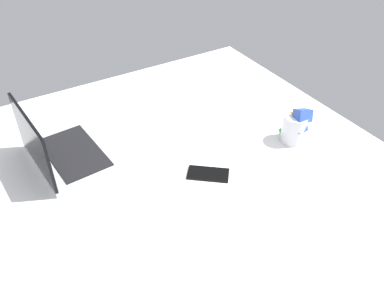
{
  "coord_description": "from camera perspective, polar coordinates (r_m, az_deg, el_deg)",
  "views": [
    {
      "loc": [
        -78.22,
        55.0,
        111.28
      ],
      "look_at": [
        19.24,
        -3.61,
        24.0
      ],
      "focal_mm": 38.39,
      "sensor_mm": 36.0,
      "label": 1
    }
  ],
  "objects": [
    {
      "name": "laptop",
      "position": [
        1.5,
        -17.81,
        -1.07
      ],
      "size": [
        34.74,
        25.57,
        23.0
      ],
      "rotation": [
        0.0,
        0.0,
        0.08
      ],
      "color": "#B7BABC",
      "rests_on": "bed_mattress"
    },
    {
      "name": "cell_phone",
      "position": [
        1.4,
        2.26,
        -4.17
      ],
      "size": [
        14.09,
        15.16,
        0.8
      ],
      "primitive_type": "cube",
      "rotation": [
        0.0,
        0.0,
        5.6
      ],
      "color": "black",
      "rests_on": "bed_mattress"
    },
    {
      "name": "bed_mattress",
      "position": [
        1.4,
        2.83,
        -9.48
      ],
      "size": [
        180.0,
        140.0,
        18.0
      ],
      "primitive_type": "cube",
      "color": "white",
      "rests_on": "ground"
    },
    {
      "name": "snack_cup",
      "position": [
        1.56,
        14.05,
        2.33
      ],
      "size": [
        9.99,
        9.52,
        14.96
      ],
      "color": "silver",
      "rests_on": "bed_mattress"
    }
  ]
}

